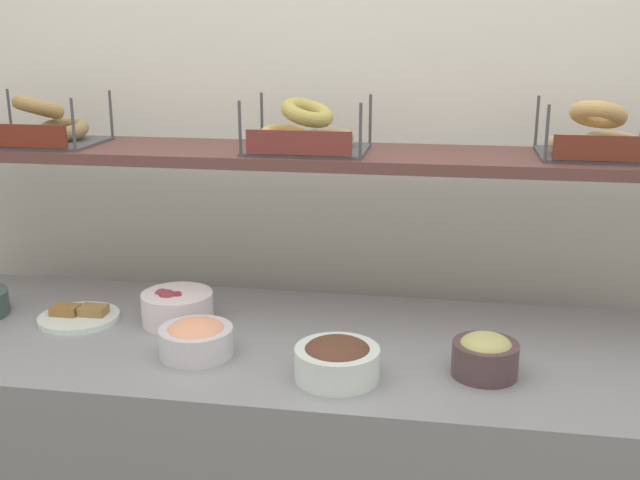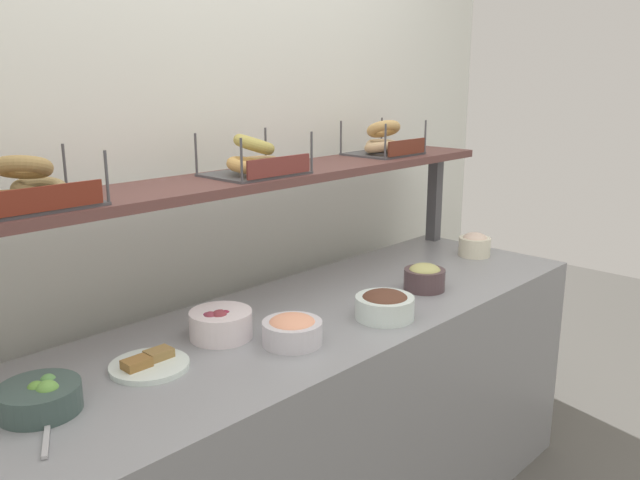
# 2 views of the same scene
# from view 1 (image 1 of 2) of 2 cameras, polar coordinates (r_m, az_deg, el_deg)

# --- Properties ---
(back_wall) EXTENTS (3.52, 0.06, 2.40)m
(back_wall) POSITION_cam_1_polar(r_m,az_deg,el_deg) (2.33, 0.39, 5.88)
(back_wall) COLOR white
(back_wall) RESTS_ON ground_plane
(upper_shelf) EXTENTS (2.28, 0.32, 0.03)m
(upper_shelf) POSITION_cam_1_polar(r_m,az_deg,el_deg) (2.04, -0.86, 6.32)
(upper_shelf) COLOR brown
(upper_shelf) RESTS_ON shelf_riser_left
(bowl_lox_spread) EXTENTS (0.17, 0.17, 0.09)m
(bowl_lox_spread) POSITION_cam_1_polar(r_m,az_deg,el_deg) (1.83, -9.24, -7.25)
(bowl_lox_spread) COLOR silver
(bowl_lox_spread) RESTS_ON deli_counter
(bowl_hummus) EXTENTS (0.15, 0.15, 0.10)m
(bowl_hummus) POSITION_cam_1_polar(r_m,az_deg,el_deg) (1.75, 12.24, -8.40)
(bowl_hummus) COLOR #513C40
(bowl_hummus) RESTS_ON deli_counter
(bowl_beet_salad) EXTENTS (0.19, 0.19, 0.10)m
(bowl_beet_salad) POSITION_cam_1_polar(r_m,az_deg,el_deg) (2.03, -10.68, -4.92)
(bowl_beet_salad) COLOR white
(bowl_beet_salad) RESTS_ON deli_counter
(bowl_chocolate_spread) EXTENTS (0.19, 0.19, 0.09)m
(bowl_chocolate_spread) POSITION_cam_1_polar(r_m,az_deg,el_deg) (1.69, 1.29, -8.92)
(bowl_chocolate_spread) COLOR white
(bowl_chocolate_spread) RESTS_ON deli_counter
(serving_plate_white) EXTENTS (0.21, 0.21, 0.04)m
(serving_plate_white) POSITION_cam_1_polar(r_m,az_deg,el_deg) (2.12, -17.56, -5.45)
(serving_plate_white) COLOR white
(serving_plate_white) RESTS_ON deli_counter
(bagel_basket_everything) EXTENTS (0.33, 0.25, 0.14)m
(bagel_basket_everything) POSITION_cam_1_polar(r_m,az_deg,el_deg) (2.27, -20.26, 7.88)
(bagel_basket_everything) COLOR #4C4C51
(bagel_basket_everything) RESTS_ON upper_shelf
(bagel_basket_sesame) EXTENTS (0.31, 0.26, 0.14)m
(bagel_basket_sesame) POSITION_cam_1_polar(r_m,az_deg,el_deg) (2.02, -0.99, 7.95)
(bagel_basket_sesame) COLOR #4C4C51
(bagel_basket_sesame) RESTS_ON upper_shelf
(bagel_basket_plain) EXTENTS (0.28, 0.25, 0.15)m
(bagel_basket_plain) POSITION_cam_1_polar(r_m,az_deg,el_deg) (2.05, 19.89, 7.21)
(bagel_basket_plain) COLOR #4C4C51
(bagel_basket_plain) RESTS_ON upper_shelf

